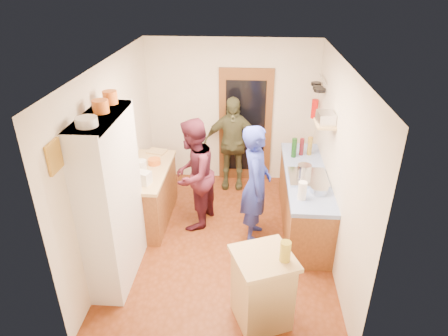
# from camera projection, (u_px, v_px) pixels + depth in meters

# --- Properties ---
(floor) EXTENTS (3.00, 4.00, 0.02)m
(floor) POSITION_uv_depth(u_px,v_px,m) (224.00, 240.00, 5.96)
(floor) COLOR brown
(floor) RESTS_ON ground
(ceiling) EXTENTS (3.00, 4.00, 0.02)m
(ceiling) POSITION_uv_depth(u_px,v_px,m) (223.00, 63.00, 4.77)
(ceiling) COLOR silver
(ceiling) RESTS_ON ground
(wall_back) EXTENTS (3.00, 0.02, 2.60)m
(wall_back) POSITION_uv_depth(u_px,v_px,m) (232.00, 112.00, 7.15)
(wall_back) COLOR silver
(wall_back) RESTS_ON ground
(wall_front) EXTENTS (3.00, 0.02, 2.60)m
(wall_front) POSITION_uv_depth(u_px,v_px,m) (207.00, 259.00, 3.58)
(wall_front) COLOR silver
(wall_front) RESTS_ON ground
(wall_left) EXTENTS (0.02, 4.00, 2.60)m
(wall_left) POSITION_uv_depth(u_px,v_px,m) (114.00, 158.00, 5.46)
(wall_left) COLOR silver
(wall_left) RESTS_ON ground
(wall_right) EXTENTS (0.02, 4.00, 2.60)m
(wall_right) POSITION_uv_depth(u_px,v_px,m) (337.00, 165.00, 5.27)
(wall_right) COLOR silver
(wall_right) RESTS_ON ground
(door_frame) EXTENTS (0.95, 0.06, 2.10)m
(door_frame) POSITION_uv_depth(u_px,v_px,m) (245.00, 126.00, 7.21)
(door_frame) COLOR brown
(door_frame) RESTS_ON ground
(door_glass) EXTENTS (0.70, 0.02, 1.70)m
(door_glass) POSITION_uv_depth(u_px,v_px,m) (245.00, 127.00, 7.18)
(door_glass) COLOR black
(door_glass) RESTS_ON door_frame
(hutch_body) EXTENTS (0.40, 1.20, 2.20)m
(hutch_body) POSITION_uv_depth(u_px,v_px,m) (112.00, 201.00, 4.83)
(hutch_body) COLOR silver
(hutch_body) RESTS_ON ground
(hutch_top_shelf) EXTENTS (0.40, 1.14, 0.04)m
(hutch_top_shelf) POSITION_uv_depth(u_px,v_px,m) (99.00, 117.00, 4.34)
(hutch_top_shelf) COLOR silver
(hutch_top_shelf) RESTS_ON hutch_body
(plate_stack) EXTENTS (0.22, 0.22, 0.09)m
(plate_stack) POSITION_uv_depth(u_px,v_px,m) (86.00, 122.00, 4.01)
(plate_stack) COLOR white
(plate_stack) RESTS_ON hutch_top_shelf
(orange_pot_a) EXTENTS (0.18, 0.18, 0.14)m
(orange_pot_a) POSITION_uv_depth(u_px,v_px,m) (101.00, 106.00, 4.37)
(orange_pot_a) COLOR orange
(orange_pot_a) RESTS_ON hutch_top_shelf
(orange_pot_b) EXTENTS (0.17, 0.17, 0.15)m
(orange_pot_b) POSITION_uv_depth(u_px,v_px,m) (110.00, 97.00, 4.66)
(orange_pot_b) COLOR orange
(orange_pot_b) RESTS_ON hutch_top_shelf
(left_counter_base) EXTENTS (0.60, 1.40, 0.85)m
(left_counter_base) POSITION_uv_depth(u_px,v_px,m) (149.00, 196.00, 6.24)
(left_counter_base) COLOR #965928
(left_counter_base) RESTS_ON ground
(left_counter_top) EXTENTS (0.64, 1.44, 0.05)m
(left_counter_top) POSITION_uv_depth(u_px,v_px,m) (147.00, 171.00, 6.03)
(left_counter_top) COLOR #D8B379
(left_counter_top) RESTS_ON left_counter_base
(toaster) EXTENTS (0.28, 0.23, 0.18)m
(toaster) POSITION_uv_depth(u_px,v_px,m) (142.00, 177.00, 5.60)
(toaster) COLOR white
(toaster) RESTS_ON left_counter_top
(kettle) EXTENTS (0.21, 0.21, 0.19)m
(kettle) POSITION_uv_depth(u_px,v_px,m) (141.00, 167.00, 5.89)
(kettle) COLOR white
(kettle) RESTS_ON left_counter_top
(orange_bowl) EXTENTS (0.23, 0.23, 0.09)m
(orange_bowl) POSITION_uv_depth(u_px,v_px,m) (154.00, 162.00, 6.16)
(orange_bowl) COLOR orange
(orange_bowl) RESTS_ON left_counter_top
(chopping_board) EXTENTS (0.35, 0.29, 0.02)m
(chopping_board) POSITION_uv_depth(u_px,v_px,m) (157.00, 151.00, 6.57)
(chopping_board) COLOR #D8B379
(chopping_board) RESTS_ON left_counter_top
(right_counter_base) EXTENTS (0.60, 2.20, 0.84)m
(right_counter_base) POSITION_uv_depth(u_px,v_px,m) (304.00, 201.00, 6.13)
(right_counter_base) COLOR #965928
(right_counter_base) RESTS_ON ground
(right_counter_top) EXTENTS (0.62, 2.22, 0.06)m
(right_counter_top) POSITION_uv_depth(u_px,v_px,m) (306.00, 175.00, 5.93)
(right_counter_top) COLOR blue
(right_counter_top) RESTS_ON right_counter_base
(hob) EXTENTS (0.55, 0.58, 0.04)m
(hob) POSITION_uv_depth(u_px,v_px,m) (308.00, 177.00, 5.75)
(hob) COLOR silver
(hob) RESTS_ON right_counter_top
(pot_on_hob) EXTENTS (0.20, 0.20, 0.13)m
(pot_on_hob) POSITION_uv_depth(u_px,v_px,m) (304.00, 169.00, 5.80)
(pot_on_hob) COLOR silver
(pot_on_hob) RESTS_ON hob
(bottle_a) EXTENTS (0.10, 0.10, 0.32)m
(bottle_a) POSITION_uv_depth(u_px,v_px,m) (294.00, 148.00, 6.34)
(bottle_a) COLOR #143F14
(bottle_a) RESTS_ON right_counter_top
(bottle_b) EXTENTS (0.09, 0.09, 0.29)m
(bottle_b) POSITION_uv_depth(u_px,v_px,m) (302.00, 147.00, 6.42)
(bottle_b) COLOR #591419
(bottle_b) RESTS_ON right_counter_top
(bottle_c) EXTENTS (0.08, 0.08, 0.30)m
(bottle_c) POSITION_uv_depth(u_px,v_px,m) (310.00, 146.00, 6.42)
(bottle_c) COLOR olive
(bottle_c) RESTS_ON right_counter_top
(paper_towel) EXTENTS (0.12, 0.12, 0.25)m
(paper_towel) POSITION_uv_depth(u_px,v_px,m) (302.00, 191.00, 5.21)
(paper_towel) COLOR white
(paper_towel) RESTS_ON right_counter_top
(mixing_bowl) EXTENTS (0.25, 0.25, 0.09)m
(mixing_bowl) POSITION_uv_depth(u_px,v_px,m) (319.00, 190.00, 5.39)
(mixing_bowl) COLOR silver
(mixing_bowl) RESTS_ON right_counter_top
(island_base) EXTENTS (0.72, 0.72, 0.86)m
(island_base) POSITION_uv_depth(u_px,v_px,m) (262.00, 290.00, 4.43)
(island_base) COLOR #D8B379
(island_base) RESTS_ON ground
(island_top) EXTENTS (0.81, 0.81, 0.05)m
(island_top) POSITION_uv_depth(u_px,v_px,m) (264.00, 258.00, 4.22)
(island_top) COLOR #D8B379
(island_top) RESTS_ON island_base
(cutting_board) EXTENTS (0.43, 0.39, 0.02)m
(cutting_board) POSITION_uv_depth(u_px,v_px,m) (258.00, 255.00, 4.25)
(cutting_board) COLOR white
(cutting_board) RESTS_ON island_top
(oil_jar) EXTENTS (0.15, 0.15, 0.23)m
(oil_jar) POSITION_uv_depth(u_px,v_px,m) (285.00, 251.00, 4.11)
(oil_jar) COLOR #AD9E2D
(oil_jar) RESTS_ON island_top
(pan_rail) EXTENTS (0.02, 0.65, 0.02)m
(pan_rail) POSITION_uv_depth(u_px,v_px,m) (323.00, 79.00, 6.28)
(pan_rail) COLOR silver
(pan_rail) RESTS_ON wall_right
(pan_hang_a) EXTENTS (0.18, 0.18, 0.05)m
(pan_hang_a) POSITION_uv_depth(u_px,v_px,m) (320.00, 90.00, 6.19)
(pan_hang_a) COLOR black
(pan_hang_a) RESTS_ON pan_rail
(pan_hang_b) EXTENTS (0.16, 0.16, 0.05)m
(pan_hang_b) POSITION_uv_depth(u_px,v_px,m) (318.00, 88.00, 6.38)
(pan_hang_b) COLOR black
(pan_hang_b) RESTS_ON pan_rail
(pan_hang_c) EXTENTS (0.17, 0.17, 0.05)m
(pan_hang_c) POSITION_uv_depth(u_px,v_px,m) (316.00, 84.00, 6.55)
(pan_hang_c) COLOR black
(pan_hang_c) RESTS_ON pan_rail
(wall_shelf) EXTENTS (0.26, 0.42, 0.03)m
(wall_shelf) POSITION_uv_depth(u_px,v_px,m) (325.00, 124.00, 5.49)
(wall_shelf) COLOR #D8B379
(wall_shelf) RESTS_ON wall_right
(radio) EXTENTS (0.24, 0.32, 0.15)m
(radio) POSITION_uv_depth(u_px,v_px,m) (326.00, 118.00, 5.45)
(radio) COLOR silver
(radio) RESTS_ON wall_shelf
(ext_bracket) EXTENTS (0.06, 0.10, 0.04)m
(ext_bracket) POSITION_uv_depth(u_px,v_px,m) (318.00, 112.00, 6.71)
(ext_bracket) COLOR black
(ext_bracket) RESTS_ON wall_right
(fire_extinguisher) EXTENTS (0.11, 0.11, 0.32)m
(fire_extinguisher) POSITION_uv_depth(u_px,v_px,m) (315.00, 109.00, 6.69)
(fire_extinguisher) COLOR red
(fire_extinguisher) RESTS_ON wall_right
(picture_frame) EXTENTS (0.03, 0.25, 0.30)m
(picture_frame) POSITION_uv_depth(u_px,v_px,m) (54.00, 157.00, 3.74)
(picture_frame) COLOR gold
(picture_frame) RESTS_ON wall_left
(person_hob) EXTENTS (0.43, 0.65, 1.77)m
(person_hob) POSITION_uv_depth(u_px,v_px,m) (258.00, 185.00, 5.61)
(person_hob) COLOR #25339B
(person_hob) RESTS_ON ground
(person_left) EXTENTS (0.85, 0.98, 1.73)m
(person_left) POSITION_uv_depth(u_px,v_px,m) (196.00, 174.00, 5.96)
(person_left) COLOR #461826
(person_left) RESTS_ON ground
(person_back) EXTENTS (0.99, 0.42, 1.69)m
(person_back) POSITION_uv_depth(u_px,v_px,m) (233.00, 143.00, 7.03)
(person_back) COLOR #404027
(person_back) RESTS_ON ground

